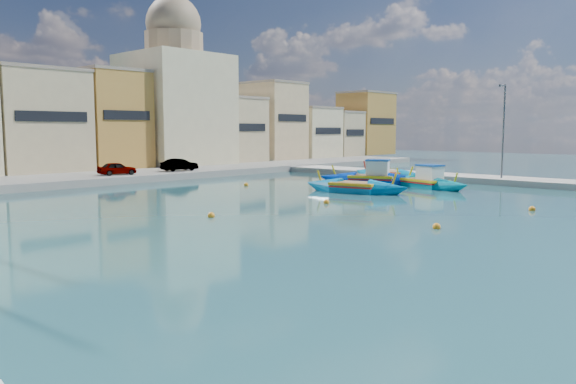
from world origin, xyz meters
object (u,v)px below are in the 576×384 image
quay_street_lamp (503,130)px  luzzu_blue_cabin (372,180)px  church_block (175,94)px  luzzu_turquoise_cabin (425,183)px  luzzu_green (355,189)px  luzzu_cyan_mid (390,176)px

quay_street_lamp → luzzu_blue_cabin: (-7.39, 7.51, -3.96)m
church_block → luzzu_turquoise_cabin: size_ratio=2.19×
luzzu_turquoise_cabin → luzzu_green: 6.69m
luzzu_turquoise_cabin → luzzu_blue_cabin: size_ratio=1.00×
church_block → luzzu_blue_cabin: church_block is taller
luzzu_turquoise_cabin → luzzu_cyan_mid: (4.22, 5.92, -0.05)m
luzzu_blue_cabin → quay_street_lamp: bearing=-45.5°
luzzu_blue_cabin → luzzu_cyan_mid: bearing=17.0°
quay_street_lamp → luzzu_green: 14.58m
church_block → luzzu_green: bearing=-101.0°
quay_street_lamp → luzzu_green: bearing=159.2°
luzzu_cyan_mid → luzzu_green: (-10.65, -4.04, -0.01)m
luzzu_blue_cabin → luzzu_turquoise_cabin: bearing=-80.7°
luzzu_cyan_mid → luzzu_blue_cabin: bearing=-163.0°
church_block → luzzu_turquoise_cabin: (0.78, -30.90, -8.08)m
quay_street_lamp → luzzu_blue_cabin: 11.25m
church_block → luzzu_cyan_mid: 26.74m
luzzu_blue_cabin → luzzu_cyan_mid: size_ratio=0.96×
quay_street_lamp → luzzu_green: (-13.09, 4.98, -4.07)m
quay_street_lamp → luzzu_cyan_mid: 10.19m
luzzu_turquoise_cabin → luzzu_blue_cabin: bearing=99.3°
quay_street_lamp → luzzu_turquoise_cabin: quay_street_lamp is taller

